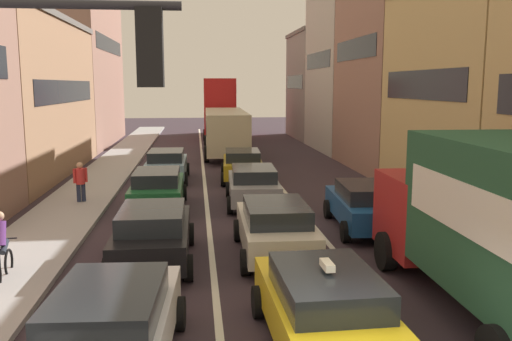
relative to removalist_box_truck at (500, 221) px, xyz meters
The scene contains 19 objects.
sidewalk_left 20.04m from the removalist_box_truck, 121.41° to the left, with size 2.60×64.00×0.14m, color #9B9B9B.
lane_stripe_left 17.97m from the removalist_box_truck, 107.58° to the left, with size 0.16×60.00×0.01m, color silver.
lane_stripe_right 17.26m from the removalist_box_truck, 96.68° to the left, with size 0.16×60.00×0.01m, color silver.
building_row_left 26.38m from the removalist_box_truck, 126.92° to the left, with size 7.20×43.90×14.02m.
building_row_right 21.07m from the removalist_box_truck, 72.68° to the left, with size 7.20×43.90×12.01m.
removalist_box_truck is the anchor object (origin of this frame).
taxi_centre_lane_front 3.93m from the removalist_box_truck, 165.75° to the right, with size 2.15×4.34×1.66m.
sedan_left_lane_front 7.35m from the removalist_box_truck, 169.90° to the right, with size 2.27×4.40×1.49m.
sedan_centre_lane_second 5.86m from the removalist_box_truck, 130.01° to the left, with size 2.12×4.33×1.49m.
wagon_left_lane_second 8.14m from the removalist_box_truck, 148.96° to the left, with size 2.08×4.31×1.49m.
hatchback_centre_lane_third 11.31m from the removalist_box_truck, 108.76° to the left, with size 2.21×4.37×1.49m.
sedan_left_lane_third 12.60m from the removalist_box_truck, 125.04° to the left, with size 2.07×4.31×1.49m.
coupe_centre_lane_fourth 16.47m from the removalist_box_truck, 102.55° to the left, with size 2.25×4.39×1.49m.
sedan_left_lane_fourth 17.94m from the removalist_box_truck, 113.64° to the left, with size 2.12×4.33×1.49m.
sedan_right_lane_behind_truck 6.88m from the removalist_box_truck, 93.82° to the left, with size 2.29×4.41×1.49m.
bus_mid_queue_primary 25.81m from the removalist_box_truck, 98.57° to the left, with size 2.93×10.54×2.90m.
bus_far_queue_secondary 37.89m from the removalist_box_truck, 95.45° to the left, with size 3.17×10.61×5.06m.
cyclist_on_sidewalk 10.72m from the removalist_box_truck, 163.81° to the left, with size 0.50×1.73×1.72m.
pedestrian_mid_sidewalk 15.31m from the removalist_box_truck, 131.75° to the left, with size 0.49×0.34×1.66m.
Camera 1 is at (-2.07, -6.51, 4.56)m, focal length 37.91 mm.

